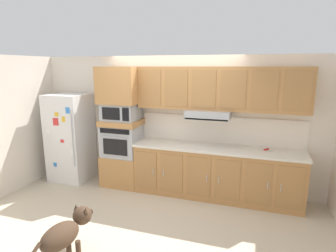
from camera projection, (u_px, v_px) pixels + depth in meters
ground_plane at (155, 208)px, 4.61m from camera, size 9.60×9.60×0.00m
back_kitchen_wall at (175, 122)px, 5.38m from camera, size 6.20×0.12×2.50m
side_panel_left at (14, 124)px, 5.19m from camera, size 0.12×7.10×2.50m
refrigerator at (70, 137)px, 5.69m from camera, size 0.76×0.73×1.76m
oven_base_cabinet at (123, 169)px, 5.53m from camera, size 0.74×0.62×0.60m
built_in_oven at (122, 140)px, 5.40m from camera, size 0.70×0.62×0.60m
appliance_mid_shelf at (122, 122)px, 5.33m from camera, size 0.74×0.62×0.10m
microwave at (121, 112)px, 5.29m from camera, size 0.64×0.54×0.32m
appliance_upper_cabinet at (120, 85)px, 5.18m from camera, size 0.74×0.62×0.68m
lower_cabinet_run at (215, 173)px, 4.95m from camera, size 2.91×0.63×0.88m
countertop_slab at (216, 148)px, 4.85m from camera, size 2.95×0.64×0.04m
backsplash_panel at (219, 130)px, 5.07m from camera, size 2.95×0.02×0.50m
upper_cabinet_with_hood at (219, 90)px, 4.76m from camera, size 2.91×0.48×0.88m
screwdriver at (267, 149)px, 4.68m from camera, size 0.17×0.17×0.03m
dog at (66, 232)px, 3.30m from camera, size 0.37×0.96×0.59m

